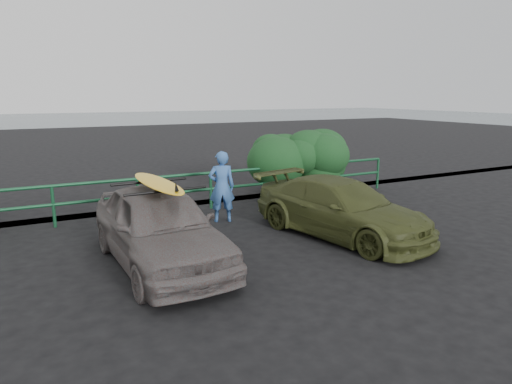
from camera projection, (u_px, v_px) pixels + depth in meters
ground at (265, 278)px, 7.90m from camera, size 80.00×80.00×0.00m
ocean at (49, 118)px, 60.02m from camera, size 200.00×200.00×0.00m
guardrail at (176, 194)px, 12.13m from camera, size 14.00×0.08×1.04m
shrub_right at (320, 161)px, 14.71m from camera, size 3.20×2.40×1.98m
sedan at (160, 226)px, 8.38m from camera, size 1.90×4.37×1.47m
olive_vehicle at (341, 208)px, 10.14m from camera, size 2.69×4.64×1.26m
man at (222, 187)px, 11.23m from camera, size 0.74×0.59×1.76m
roof_rack at (158, 186)px, 8.22m from camera, size 1.49×1.07×0.05m
surfboard at (157, 183)px, 8.21m from camera, size 0.60×2.44×0.07m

